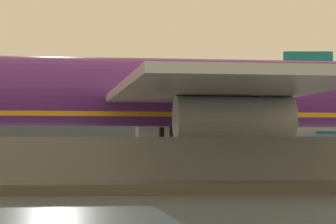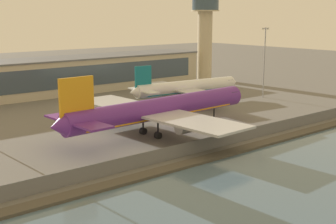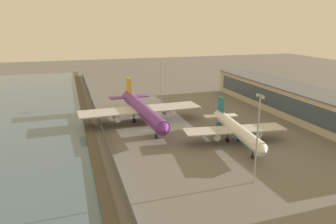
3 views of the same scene
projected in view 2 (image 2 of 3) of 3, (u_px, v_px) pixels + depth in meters
The scene contains 10 objects.
ground_plane at pixel (189, 129), 113.27m from camera, with size 500.00×500.00×0.00m, color #66635E.
shoreline_seawall at pixel (255, 146), 97.80m from camera, with size 320.00×3.00×0.50m.
perimeter_fence at pixel (239, 136), 100.96m from camera, with size 280.00×0.10×2.66m.
cargo_jet_purple at pixel (159, 109), 106.87m from camera, with size 57.10×49.42×15.36m.
passenger_jet_white_teal at pixel (186, 88), 145.41m from camera, with size 41.00×35.17×12.59m.
baggage_tug at pixel (178, 111), 130.13m from camera, with size 3.44×2.17×1.80m.
ops_van at pixel (151, 104), 137.96m from camera, with size 5.60×4.05×2.48m.
control_tower at pixel (205, 29), 196.00m from camera, with size 12.25×12.25×36.56m.
terminal_building at pixel (57, 76), 162.72m from camera, with size 116.89×18.66×12.30m.
apron_light_mast_apron_east at pixel (264, 59), 153.54m from camera, with size 3.20×0.40×22.97m.
Camera 2 is at (-74.24, -81.33, 27.29)m, focal length 50.00 mm.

